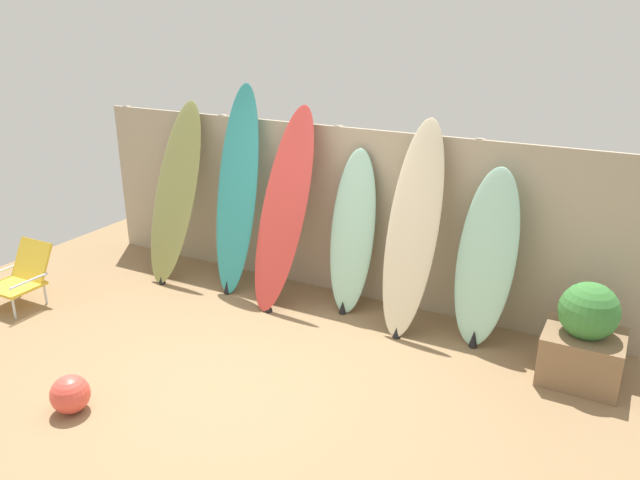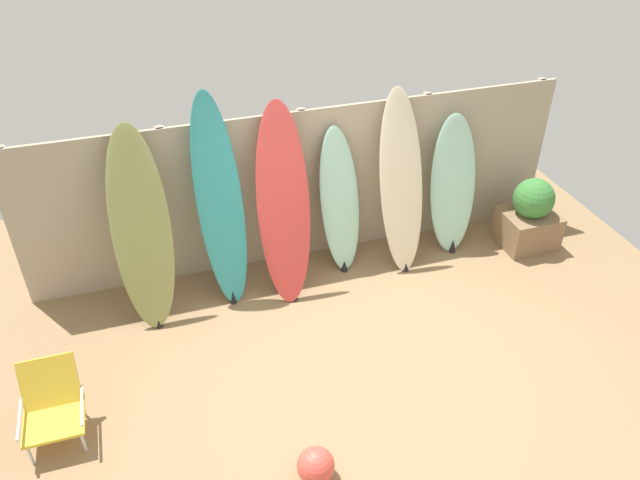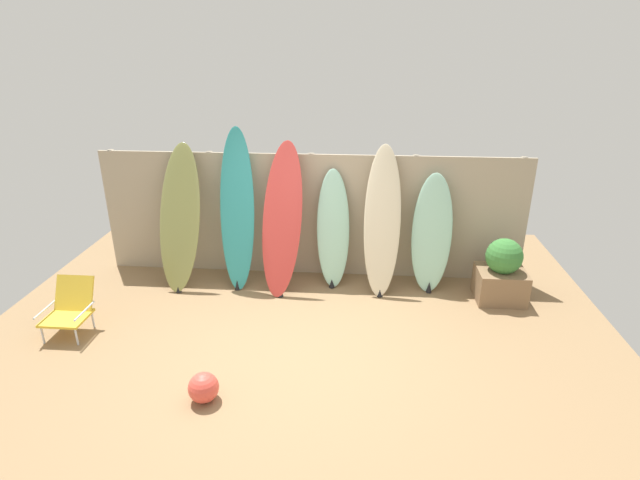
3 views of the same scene
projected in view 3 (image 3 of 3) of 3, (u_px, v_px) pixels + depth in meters
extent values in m
plane|color=#8E704C|center=(295.00, 348.00, 5.69)|extent=(7.68, 7.68, 0.00)
cube|color=tan|center=(311.00, 216.00, 7.20)|extent=(6.08, 0.04, 1.80)
cylinder|color=gray|center=(120.00, 210.00, 7.45)|extent=(0.10, 0.10, 1.80)
cylinder|color=gray|center=(214.00, 212.00, 7.34)|extent=(0.10, 0.10, 1.80)
cylinder|color=gray|center=(311.00, 215.00, 7.23)|extent=(0.10, 0.10, 1.80)
cylinder|color=gray|center=(412.00, 218.00, 7.13)|extent=(0.10, 0.10, 1.80)
cylinder|color=gray|center=(515.00, 220.00, 7.02)|extent=(0.10, 0.10, 1.80)
ellipsoid|color=olive|center=(180.00, 218.00, 6.87)|extent=(0.62, 0.83, 1.97)
cone|color=black|center=(179.00, 288.00, 6.91)|extent=(0.08, 0.08, 0.11)
ellipsoid|color=teal|center=(237.00, 210.00, 6.84)|extent=(0.52, 0.67, 2.19)
cone|color=black|center=(237.00, 285.00, 6.97)|extent=(0.08, 0.08, 0.14)
ellipsoid|color=#D13D38|center=(282.00, 219.00, 6.74)|extent=(0.64, 0.85, 2.02)
cone|color=black|center=(280.00, 292.00, 6.79)|extent=(0.08, 0.08, 0.12)
ellipsoid|color=#9ED6BC|center=(333.00, 229.00, 6.94)|extent=(0.50, 0.52, 1.63)
cone|color=black|center=(332.00, 283.00, 7.03)|extent=(0.08, 0.08, 0.12)
ellipsoid|color=beige|center=(382.00, 221.00, 6.72)|extent=(0.51, 0.71, 1.99)
cone|color=black|center=(380.00, 292.00, 6.80)|extent=(0.08, 0.08, 0.11)
ellipsoid|color=#9ED6BC|center=(432.00, 233.00, 6.79)|extent=(0.59, 0.50, 1.62)
cone|color=black|center=(429.00, 287.00, 6.89)|extent=(0.08, 0.08, 0.16)
cylinder|color=silver|center=(43.00, 335.00, 5.74)|extent=(0.02, 0.02, 0.22)
cylinder|color=silver|center=(77.00, 337.00, 5.71)|extent=(0.02, 0.02, 0.22)
cylinder|color=silver|center=(61.00, 318.00, 6.09)|extent=(0.02, 0.02, 0.22)
cylinder|color=silver|center=(93.00, 319.00, 6.06)|extent=(0.02, 0.02, 0.22)
cube|color=gold|center=(66.00, 318.00, 5.85)|extent=(0.48, 0.44, 0.03)
cube|color=gold|center=(74.00, 294.00, 6.00)|extent=(0.46, 0.23, 0.41)
cylinder|color=silver|center=(45.00, 309.00, 5.83)|extent=(0.02, 0.44, 0.02)
cylinder|color=silver|center=(84.00, 311.00, 5.79)|extent=(0.02, 0.44, 0.02)
cube|color=#846647|center=(500.00, 285.00, 6.68)|extent=(0.63, 0.56, 0.43)
sphere|color=#3B7E38|center=(504.00, 256.00, 6.52)|extent=(0.48, 0.48, 0.48)
sphere|color=#E54C3F|center=(203.00, 388.00, 4.82)|extent=(0.30, 0.30, 0.30)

